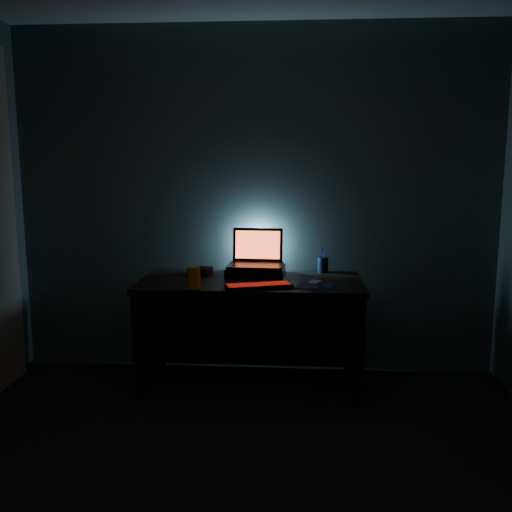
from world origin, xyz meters
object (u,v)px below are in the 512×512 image
(laptop, at_px, (256,257))
(keyboard, at_px, (259,286))
(mouse, at_px, (315,284))
(router, at_px, (200,271))
(juice_glass, at_px, (194,278))
(pen_cup, at_px, (323,265))

(laptop, xyz_separation_m, keyboard, (0.05, -0.45, -0.11))
(mouse, height_order, router, router)
(laptop, distance_m, juice_glass, 0.61)
(pen_cup, distance_m, router, 0.88)
(keyboard, bearing_deg, juice_glass, 167.19)
(laptop, relative_size, juice_glass, 2.85)
(juice_glass, bearing_deg, keyboard, 5.87)
(mouse, bearing_deg, keyboard, -149.03)
(pen_cup, distance_m, juice_glass, 1.02)
(keyboard, distance_m, juice_glass, 0.41)
(keyboard, relative_size, mouse, 4.07)
(pen_cup, bearing_deg, juice_glass, -145.22)
(mouse, height_order, juice_glass, juice_glass)
(laptop, distance_m, keyboard, 0.47)
(pen_cup, bearing_deg, laptop, -169.69)
(juice_glass, height_order, router, juice_glass)
(laptop, xyz_separation_m, pen_cup, (0.47, 0.09, -0.07))
(laptop, bearing_deg, mouse, -42.46)
(laptop, xyz_separation_m, mouse, (0.40, -0.40, -0.10))
(mouse, bearing_deg, pen_cup, 104.59)
(juice_glass, xyz_separation_m, router, (-0.04, 0.44, -0.04))
(laptop, height_order, mouse, laptop)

